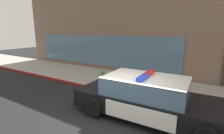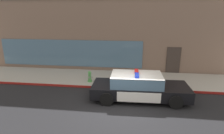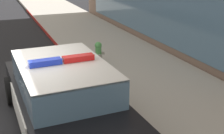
{
  "view_description": "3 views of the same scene",
  "coord_description": "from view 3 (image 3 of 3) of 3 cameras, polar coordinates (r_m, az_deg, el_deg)",
  "views": [
    {
      "loc": [
        2.54,
        -4.04,
        2.88
      ],
      "look_at": [
        -1.23,
        2.08,
        1.28
      ],
      "focal_mm": 26.63,
      "sensor_mm": 36.0,
      "label": 1
    },
    {
      "loc": [
        0.61,
        -8.17,
        4.35
      ],
      "look_at": [
        -0.73,
        2.37,
        1.33
      ],
      "focal_mm": 29.24,
      "sensor_mm": 36.0,
      "label": 2
    },
    {
      "loc": [
        6.44,
        -0.24,
        3.36
      ],
      "look_at": [
        0.19,
        2.28,
        0.93
      ],
      "focal_mm": 48.99,
      "sensor_mm": 36.0,
      "label": 3
    }
  ],
  "objects": [
    {
      "name": "ground",
      "position": [
        7.27,
        -17.71,
        -8.76
      ],
      "size": [
        48.0,
        48.0,
        0.0
      ],
      "primitive_type": "plane",
      "color": "black"
    },
    {
      "name": "police_cruiser",
      "position": [
        6.28,
        -8.59,
        -5.68
      ],
      "size": [
        5.12,
        2.2,
        1.49
      ],
      "rotation": [
        0.0,
        0.0,
        0.03
      ],
      "color": "black",
      "rests_on": "ground"
    },
    {
      "name": "curb_red_paint",
      "position": [
        7.6,
        -1.84,
        -5.82
      ],
      "size": [
        28.8,
        0.04,
        0.14
      ],
      "primitive_type": "cube",
      "color": "maroon",
      "rests_on": "ground"
    },
    {
      "name": "fire_hydrant",
      "position": [
        9.63,
        -2.55,
        2.54
      ],
      "size": [
        0.34,
        0.39,
        0.73
      ],
      "color": "#4C994C",
      "rests_on": "sidewalk"
    },
    {
      "name": "sidewalk",
      "position": [
        8.29,
        9.38,
        -3.82
      ],
      "size": [
        48.0,
        3.4,
        0.15
      ],
      "primitive_type": "cube",
      "color": "#A39E93",
      "rests_on": "ground"
    }
  ]
}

